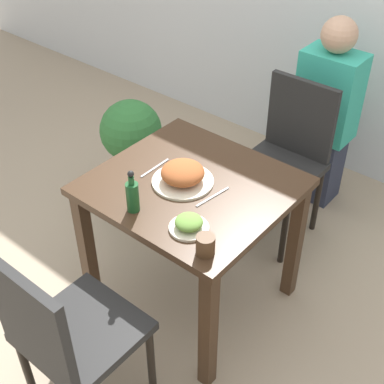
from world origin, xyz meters
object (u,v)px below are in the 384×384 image
Objects in this scene: potted_plant_left at (132,146)px; person_figure at (325,115)px; chair_far at (287,153)px; sauce_bottle at (133,195)px; food_plate at (183,175)px; side_plate at (189,224)px; drink_cup at (205,245)px; chair_near at (64,333)px.

person_figure is at bearing 45.12° from potted_plant_left.
chair_far is 4.63× the size of sauce_bottle.
sauce_bottle reaches higher than food_plate.
side_plate is (0.22, -0.22, -0.02)m from food_plate.
chair_far is 5.64× the size of side_plate.
potted_plant_left is 1.16m from person_figure.
sauce_bottle is 1.50m from person_figure.
drink_cup is 1.52m from person_figure.
chair_near reaches higher than side_plate.
potted_plant_left is at bearing 148.11° from drink_cup.
food_plate is (-0.08, 0.78, 0.26)m from chair_near.
drink_cup is 0.11× the size of potted_plant_left.
drink_cup is at bearing -25.69° from side_plate.
chair_near is 0.83m from food_plate.
person_figure is at bearing -90.15° from chair_near.
chair_near is 1.98m from person_figure.
side_plate is 0.82× the size of sauce_bottle.
chair_far reaches higher than side_plate.
potted_plant_left is (-0.81, 1.17, -0.08)m from chair_near.
drink_cup is 0.41× the size of sauce_bottle.
chair_near is 0.78× the size of person_figure.
potted_plant_left is at bearing 136.26° from sauce_bottle.
chair_near is at bearing -119.02° from drink_cup.
potted_plant_left is (-0.73, 0.39, -0.34)m from food_plate.
chair_near is at bearing -77.19° from sauce_bottle.
chair_far is at bearing -90.76° from person_figure.
sauce_bottle is at bearing -168.02° from side_plate.
drink_cup is at bearing -38.91° from food_plate.
food_plate is at bearing 82.84° from sauce_bottle.
food_plate is 1.22m from person_figure.
sauce_bottle reaches higher than chair_near.
sauce_bottle is (-0.03, -0.28, 0.03)m from food_plate.
potted_plant_left is 0.62× the size of person_figure.
chair_near reaches higher than drink_cup.
chair_near is 3.30× the size of food_plate.
chair_far is at bearing 26.62° from potted_plant_left.
potted_plant_left is at bearing 147.28° from side_plate.
chair_near is 1.57m from chair_far.
drink_cup is 0.07× the size of person_figure.
person_figure reaches higher than chair_far.
side_plate is 1.17m from potted_plant_left.
chair_far is at bearing 104.32° from drink_cup.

